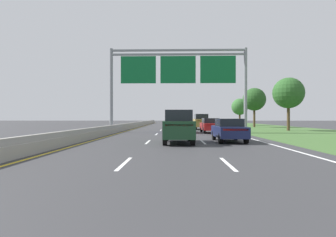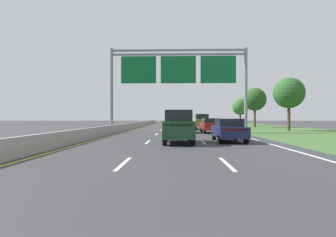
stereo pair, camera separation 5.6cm
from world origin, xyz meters
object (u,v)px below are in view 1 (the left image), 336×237
Objects in this scene: car_red_right_lane_sedan at (210,125)px; car_gold_right_lane_suv at (201,121)px; car_navy_right_lane_sedan at (229,130)px; roadside_tree_distant at (240,107)px; roadside_tree_mid at (288,93)px; car_darkgreen_centre_lane_suv at (178,126)px; overhead_sign_gantry at (178,73)px; roadside_tree_far at (254,99)px; pickup_truck_blue at (176,123)px.

car_gold_right_lane_suv is at bearing 0.41° from car_red_right_lane_sedan.
roadside_tree_distant reaches higher than car_navy_right_lane_sedan.
roadside_tree_mid is 23.51m from roadside_tree_distant.
car_darkgreen_centre_lane_suv is at bearing -128.32° from roadside_tree_mid.
overhead_sign_gantry is 3.40× the size of car_red_right_lane_sedan.
roadside_tree_distant reaches higher than car_darkgreen_centre_lane_suv.
car_red_right_lane_sedan is (3.45, -0.67, -5.70)m from overhead_sign_gantry.
roadside_tree_far reaches higher than car_darkgreen_centre_lane_suv.
pickup_truck_blue is 13.15m from car_darkgreen_centre_lane_suv.
car_darkgreen_centre_lane_suv is at bearing -113.43° from roadside_tree_far.
roadside_tree_mid is at bearing -88.15° from roadside_tree_distant.
car_red_right_lane_sedan is (3.67, -0.84, -0.26)m from pickup_truck_blue.
pickup_truck_blue is 0.98× the size of roadside_tree_distant.
pickup_truck_blue is 30.89m from roadside_tree_distant.
overhead_sign_gantry is 14.07m from car_darkgreen_centre_lane_suv.
roadside_tree_mid is at bearing 18.18° from overhead_sign_gantry.
car_gold_right_lane_suv is at bearing -9.59° from car_darkgreen_centre_lane_suv.
car_red_right_lane_sedan is 0.80× the size of roadside_tree_distant.
overhead_sign_gantry reaches higher than car_navy_right_lane_sedan.
car_darkgreen_centre_lane_suv is at bearing 162.94° from car_red_right_lane_sedan.
car_red_right_lane_sedan is at bearing -10.98° from overhead_sign_gantry.
car_red_right_lane_sedan is 0.67× the size of roadside_tree_far.
overhead_sign_gantry is 14.54m from roadside_tree_mid.
overhead_sign_gantry reaches higher than car_red_right_lane_sedan.
overhead_sign_gantry is 3.19× the size of car_darkgreen_centre_lane_suv.
roadside_tree_mid reaches higher than car_navy_right_lane_sedan.
overhead_sign_gantry reaches higher than car_darkgreen_centre_lane_suv.
roadside_tree_mid reaches higher than car_gold_right_lane_suv.
roadside_tree_mid is at bearing -64.18° from car_red_right_lane_sedan.
pickup_truck_blue is at bearing 76.22° from car_red_right_lane_sedan.
roadside_tree_far reaches higher than car_red_right_lane_sedan.
car_navy_right_lane_sedan is at bearing -122.43° from roadside_tree_mid.
car_navy_right_lane_sedan is at bearing -103.57° from roadside_tree_distant.
roadside_tree_far is (12.98, 17.24, -1.86)m from overhead_sign_gantry.
overhead_sign_gantry is 2.73× the size of roadside_tree_distant.
car_gold_right_lane_suv reaches higher than car_navy_right_lane_sedan.
car_darkgreen_centre_lane_suv is (-3.36, -21.12, 0.00)m from car_gold_right_lane_suv.
roadside_tree_far is (13.20, 17.07, 3.59)m from pickup_truck_blue.
overhead_sign_gantry is 30.95m from roadside_tree_distant.
car_darkgreen_centre_lane_suv is 3.66m from car_navy_right_lane_sedan.
roadside_tree_mid is at bearing -38.88° from car_darkgreen_centre_lane_suv.
roadside_tree_far is at bearing -23.99° from car_darkgreen_centre_lane_suv.
roadside_tree_far reaches higher than pickup_truck_blue.
pickup_truck_blue reaches higher than car_navy_right_lane_sedan.
car_navy_right_lane_sedan is 0.67× the size of roadside_tree_far.
car_darkgreen_centre_lane_suv is 0.72× the size of roadside_tree_mid.
pickup_truck_blue is at bearing 16.22° from car_navy_right_lane_sedan.
pickup_truck_blue is 12.50m from car_navy_right_lane_sedan.
roadside_tree_distant is at bearing -13.91° from car_navy_right_lane_sedan.
pickup_truck_blue reaches higher than car_gold_right_lane_suv.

